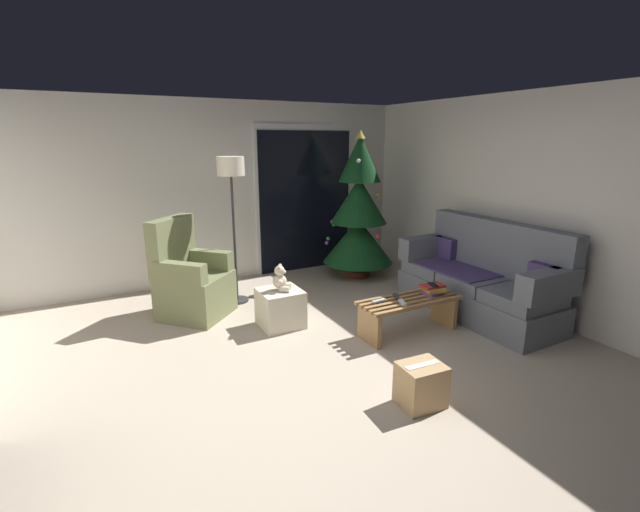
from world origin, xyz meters
name	(u,v)px	position (x,y,z in m)	size (l,w,h in m)	color
ground_plane	(317,374)	(0.00, 0.00, 0.00)	(7.00, 7.00, 0.00)	#B2A38E
wall_back	(216,193)	(0.00, 3.06, 1.25)	(5.72, 0.12, 2.50)	silver
wall_right	(549,208)	(2.86, 0.00, 1.25)	(0.12, 6.00, 2.50)	silver
patio_door_frame	(305,198)	(1.35, 2.99, 1.10)	(1.60, 0.02, 2.20)	silver
patio_door_glass	(306,202)	(1.35, 2.97, 1.05)	(1.50, 0.02, 2.10)	black
couch	(481,281)	(2.32, 0.35, 0.40)	(0.80, 1.95, 1.08)	slate
coffee_table	(409,310)	(1.24, 0.31, 0.26)	(1.10, 0.40, 0.38)	#9E7547
remote_graphite	(396,297)	(1.14, 0.39, 0.39)	(0.04, 0.16, 0.02)	#333338
remote_white	(402,302)	(1.08, 0.23, 0.39)	(0.04, 0.16, 0.02)	silver
remote_silver	(379,301)	(0.90, 0.37, 0.39)	(0.04, 0.16, 0.02)	#ADADB2
book_stack	(433,289)	(1.54, 0.30, 0.44)	(0.26, 0.22, 0.10)	#6B3D7A
cell_phone	(433,285)	(1.54, 0.30, 0.49)	(0.07, 0.14, 0.01)	black
christmas_tree	(359,214)	(1.83, 2.23, 0.93)	(1.02, 1.02, 2.10)	#4C1E19
armchair	(191,282)	(-0.66, 1.86, 0.40)	(0.97, 0.97, 1.13)	olive
floor_lamp	(231,181)	(-0.07, 2.05, 1.51)	(0.32, 0.32, 1.78)	#2D2D30
ottoman	(280,308)	(0.12, 1.10, 0.21)	(0.44, 0.44, 0.41)	beige
teddy_bear_cream	(281,279)	(0.13, 1.09, 0.53)	(0.22, 0.21, 0.29)	beige
cardboard_box_taped_mid_floor	(421,385)	(0.50, -0.76, 0.17)	(0.35, 0.30, 0.34)	tan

